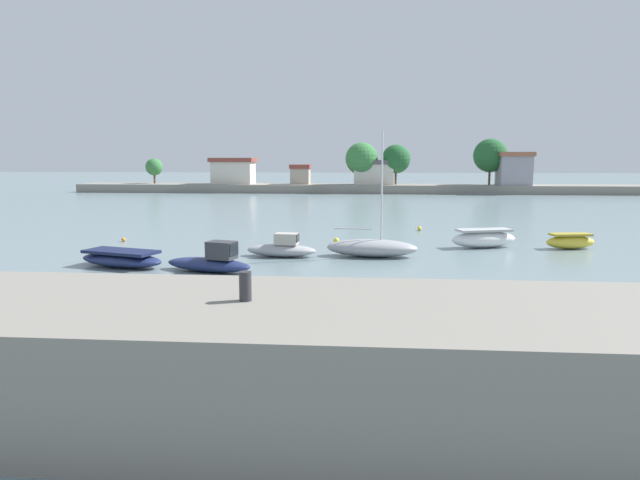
{
  "coord_description": "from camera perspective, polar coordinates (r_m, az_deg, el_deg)",
  "views": [
    {
      "loc": [
        1.23,
        -21.78,
        5.94
      ],
      "look_at": [
        -1.73,
        13.1,
        0.85
      ],
      "focal_mm": 32.13,
      "sensor_mm": 36.0,
      "label": 1
    }
  ],
  "objects": [
    {
      "name": "moored_boat_1",
      "position": [
        30.39,
        -10.81,
        -2.15
      ],
      "size": [
        5.12,
        2.83,
        1.63
      ],
      "rotation": [
        0.0,
        0.0,
        -0.28
      ],
      "color": "navy",
      "rests_on": "ground"
    },
    {
      "name": "mooring_buoy_0",
      "position": [
        47.15,
        9.88,
        1.13
      ],
      "size": [
        0.36,
        0.36,
        0.36
      ],
      "primitive_type": "sphere",
      "color": "yellow",
      "rests_on": "ground"
    },
    {
      "name": "distant_shoreline",
      "position": [
        96.72,
        5.14,
        6.3
      ],
      "size": [
        96.08,
        7.14,
        8.95
      ],
      "color": "gray",
      "rests_on": "ground"
    },
    {
      "name": "moored_boat_2",
      "position": [
        34.46,
        -3.8,
        -0.87
      ],
      "size": [
        4.34,
        1.96,
        1.42
      ],
      "rotation": [
        0.0,
        0.0,
        -0.09
      ],
      "color": "#9E9EA3",
      "rests_on": "ground"
    },
    {
      "name": "moored_boat_0",
      "position": [
        33.07,
        -19.17,
        -1.78
      ],
      "size": [
        5.47,
        3.39,
        0.91
      ],
      "rotation": [
        0.0,
        0.0,
        -0.29
      ],
      "color": "navy",
      "rests_on": "ground"
    },
    {
      "name": "seawall_embankment",
      "position": [
        13.16,
        -0.83,
        -12.08
      ],
      "size": [
        66.94,
        5.68,
        2.72
      ],
      "primitive_type": "cube",
      "color": "gray",
      "rests_on": "ground"
    },
    {
      "name": "moored_boat_4",
      "position": [
        39.28,
        16.0,
        0.13
      ],
      "size": [
        4.7,
        2.7,
        1.24
      ],
      "rotation": [
        0.0,
        0.0,
        0.29
      ],
      "color": "white",
      "rests_on": "ground"
    },
    {
      "name": "moored_boat_3",
      "position": [
        34.48,
        5.19,
        -0.76
      ],
      "size": [
        5.57,
        2.42,
        7.44
      ],
      "rotation": [
        0.0,
        0.0,
        -0.07
      ],
      "color": "#9E9EA3",
      "rests_on": "ground"
    },
    {
      "name": "mooring_bollard",
      "position": [
        13.02,
        -7.45,
        -4.58
      ],
      "size": [
        0.28,
        0.28,
        0.67
      ],
      "primitive_type": "cylinder",
      "color": "#2D2D33",
      "rests_on": "seawall_embankment"
    },
    {
      "name": "ground_plane",
      "position": [
        22.61,
        1.57,
        -6.96
      ],
      "size": [
        400.0,
        400.0,
        0.0
      ],
      "primitive_type": "plane",
      "color": "slate"
    },
    {
      "name": "moored_boat_5",
      "position": [
        40.68,
        23.66,
        -0.13
      ],
      "size": [
        3.36,
        1.68,
        1.01
      ],
      "rotation": [
        0.0,
        0.0,
        0.16
      ],
      "color": "yellow",
      "rests_on": "ground"
    },
    {
      "name": "mooring_buoy_3",
      "position": [
        42.8,
        -18.98,
        0.04
      ],
      "size": [
        0.29,
        0.29,
        0.29
      ],
      "primitive_type": "sphere",
      "color": "orange",
      "rests_on": "ground"
    },
    {
      "name": "mooring_buoy_2",
      "position": [
        39.58,
        1.64,
        -0.06
      ],
      "size": [
        0.4,
        0.4,
        0.4
      ],
      "primitive_type": "sphere",
      "color": "yellow",
      "rests_on": "ground"
    },
    {
      "name": "mooring_buoy_1",
      "position": [
        36.51,
        2.57,
        -0.85
      ],
      "size": [
        0.3,
        0.3,
        0.3
      ],
      "primitive_type": "sphere",
      "color": "white",
      "rests_on": "ground"
    }
  ]
}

